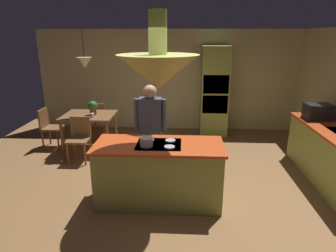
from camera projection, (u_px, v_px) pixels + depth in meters
ground at (160, 193)px, 4.63m from camera, size 8.16×8.16×0.00m
wall_back at (170, 81)px, 7.53m from camera, size 6.80×0.10×2.55m
kitchen_island at (159, 173)px, 4.30m from camera, size 1.86×0.81×0.93m
counter_run_right at (331, 155)px, 4.91m from camera, size 0.73×2.28×0.91m
oven_tower at (214, 91)px, 7.14m from camera, size 0.66×0.62×2.17m
dining_table at (89, 119)px, 6.33m from camera, size 1.09×0.88×0.76m
person_at_island at (151, 127)px, 4.80m from camera, size 0.53×0.22×1.65m
range_hood at (158, 70)px, 3.85m from camera, size 1.10×1.10×1.00m
pendant_light_over_table at (84, 63)px, 5.97m from camera, size 0.32×0.32×0.82m
chair_facing_island at (79, 136)px, 5.74m from camera, size 0.40×0.40×0.87m
chair_by_back_wall at (98, 118)px, 7.00m from camera, size 0.40×0.40×0.87m
chair_at_corner at (49, 125)px, 6.42m from camera, size 0.40×0.40×0.87m
potted_plant_on_table at (93, 107)px, 6.23m from camera, size 0.20×0.20×0.30m
cup_on_table at (92, 115)px, 6.06m from camera, size 0.07×0.07×0.09m
microwave_on_counter at (318, 111)px, 5.38m from camera, size 0.46×0.36×0.28m
cooking_pot_on_cooktop at (146, 142)px, 4.02m from camera, size 0.18×0.18×0.12m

